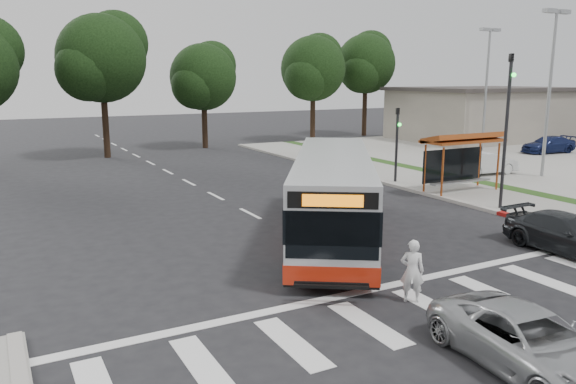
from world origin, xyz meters
TOP-DOWN VIEW (x-y plane):
  - ground at (0.00, 0.00)m, footprint 140.00×140.00m
  - sidewalk_east at (11.00, 8.00)m, footprint 4.00×40.00m
  - curb_east at (9.00, 8.00)m, footprint 0.30×40.00m
  - curb_east_red at (9.00, -2.00)m, footprint 0.32×6.00m
  - parking_lot at (23.00, 10.00)m, footprint 18.00×36.00m
  - commercial_building at (30.00, 22.00)m, footprint 14.00×10.00m
  - building_roof_cap at (30.00, 22.00)m, footprint 14.60×10.60m
  - crosswalk_ladder at (0.00, -5.00)m, footprint 18.00×2.60m
  - bus_shelter at (10.80, 5.10)m, footprint 4.20×1.60m
  - traffic_signal_ne_tall at (9.60, 1.49)m, footprint 0.18×0.37m
  - traffic_signal_ne_short at (9.60, 8.49)m, footprint 0.18×0.37m
  - lot_light_front at (18.00, 6.00)m, footprint 1.90×0.35m
  - lot_light_mid at (24.00, 16.00)m, footprint 1.90×0.35m
  - tree_ne_a at (16.08, 28.06)m, footprint 6.16×5.74m
  - tree_ne_b at (23.08, 30.06)m, footprint 6.16×5.74m
  - tree_north_a at (-1.92, 26.07)m, footprint 6.60×6.15m
  - tree_north_b at (6.07, 28.06)m, footprint 5.72×5.33m
  - transit_bus at (1.14, 1.47)m, footprint 8.21×10.86m
  - pedestrian at (-0.26, -4.42)m, footprint 0.70×0.68m
  - dark_sedan at (6.82, -3.66)m, footprint 1.80×4.29m
  - silver_suv_south at (-0.51, -8.10)m, footprint 2.28×4.36m
  - parked_car_1 at (15.63, 7.98)m, footprint 4.02×1.62m
  - parked_car_3 at (26.96, 12.47)m, footprint 4.38×2.21m

SIDE VIEW (x-z plane):
  - ground at x=0.00m, z-range 0.00..0.00m
  - crosswalk_ladder at x=0.00m, z-range 0.00..0.01m
  - parking_lot at x=23.00m, z-range 0.00..0.10m
  - sidewalk_east at x=11.00m, z-range 0.00..0.12m
  - curb_east at x=9.00m, z-range 0.00..0.15m
  - curb_east_red at x=9.00m, z-range 0.00..0.15m
  - silver_suv_south at x=-0.51m, z-range 0.00..1.17m
  - dark_sedan at x=6.82m, z-range 0.00..1.24m
  - parked_car_3 at x=26.96m, z-range 0.10..1.32m
  - parked_car_1 at x=15.63m, z-range 0.10..1.40m
  - pedestrian at x=-0.26m, z-range 0.00..1.62m
  - transit_bus at x=1.14m, z-range 0.00..2.93m
  - commercial_building at x=30.00m, z-range 0.00..4.40m
  - bus_shelter at x=10.80m, z-range 0.92..3.78m
  - traffic_signal_ne_short at x=9.60m, z-range 0.48..4.48m
  - traffic_signal_ne_tall at x=9.60m, z-range 0.63..7.13m
  - building_roof_cap at x=30.00m, z-range 4.40..4.70m
  - tree_north_b at x=6.07m, z-range 1.45..9.88m
  - lot_light_front at x=18.00m, z-range 1.40..10.41m
  - lot_light_mid at x=24.00m, z-range 1.40..10.41m
  - tree_ne_a at x=16.08m, z-range 1.74..11.04m
  - tree_ne_b at x=23.08m, z-range 1.91..11.93m
  - tree_north_a at x=-1.92m, z-range 1.84..12.01m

